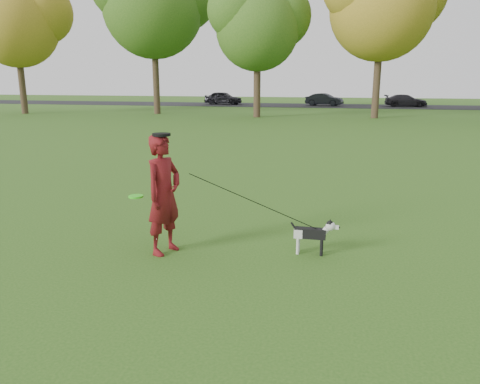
% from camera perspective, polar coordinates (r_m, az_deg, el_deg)
% --- Properties ---
extents(ground, '(120.00, 120.00, 0.00)m').
position_cam_1_polar(ground, '(7.74, -2.26, -6.78)').
color(ground, '#285116').
rests_on(ground, ground).
extents(road, '(120.00, 7.00, 0.02)m').
position_cam_1_polar(road, '(47.13, 10.13, 10.31)').
color(road, black).
rests_on(road, ground).
extents(man, '(0.67, 0.81, 1.89)m').
position_cam_1_polar(man, '(7.37, -9.28, -0.31)').
color(man, '#5B110D').
rests_on(man, ground).
extents(dog, '(0.77, 0.15, 0.59)m').
position_cam_1_polar(dog, '(7.43, 9.01, -4.90)').
color(dog, black).
rests_on(dog, ground).
extents(car_left, '(3.94, 1.94, 1.29)m').
position_cam_1_polar(car_left, '(48.54, -2.05, 11.39)').
color(car_left, black).
rests_on(car_left, road).
extents(car_mid, '(3.77, 2.12, 1.18)m').
position_cam_1_polar(car_mid, '(47.09, 10.25, 11.04)').
color(car_mid, black).
rests_on(car_mid, road).
extents(car_right, '(3.91, 1.70, 1.12)m').
position_cam_1_polar(car_right, '(47.42, 19.56, 10.46)').
color(car_right, black).
rests_on(car_right, road).
extents(man_held_items, '(2.94, 0.67, 1.51)m').
position_cam_1_polar(man_held_items, '(7.16, 1.93, -1.29)').
color(man_held_items, '#34DF1C').
rests_on(man_held_items, ground).
extents(tree_row, '(51.74, 8.86, 12.01)m').
position_cam_1_polar(tree_row, '(33.57, 7.02, 21.75)').
color(tree_row, '#38281C').
rests_on(tree_row, ground).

